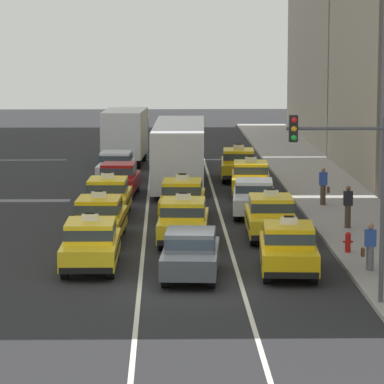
% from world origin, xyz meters
% --- Properties ---
extents(ground_plane, '(160.00, 160.00, 0.00)m').
position_xyz_m(ground_plane, '(0.00, 0.00, 0.00)').
color(ground_plane, '#232326').
extents(lane_stripe_left_center, '(0.14, 80.00, 0.01)m').
position_xyz_m(lane_stripe_left_center, '(-1.60, 20.00, 0.00)').
color(lane_stripe_left_center, silver).
rests_on(lane_stripe_left_center, ground).
extents(lane_stripe_center_right, '(0.14, 80.00, 0.01)m').
position_xyz_m(lane_stripe_center_right, '(1.60, 20.00, 0.00)').
color(lane_stripe_center_right, silver).
rests_on(lane_stripe_center_right, ground).
extents(sidewalk_curb, '(4.00, 90.00, 0.15)m').
position_xyz_m(sidewalk_curb, '(7.20, 15.00, 0.07)').
color(sidewalk_curb, '#9E9993').
rests_on(sidewalk_curb, ground).
extents(taxi_left_nearest, '(1.86, 4.58, 1.96)m').
position_xyz_m(taxi_left_nearest, '(-3.29, 2.85, 0.88)').
color(taxi_left_nearest, black).
rests_on(taxi_left_nearest, ground).
extents(taxi_left_second, '(2.00, 4.63, 1.96)m').
position_xyz_m(taxi_left_second, '(-3.30, 8.11, 0.88)').
color(taxi_left_second, black).
rests_on(taxi_left_second, ground).
extents(taxi_left_third, '(1.97, 4.62, 1.96)m').
position_xyz_m(taxi_left_third, '(-3.25, 13.75, 0.88)').
color(taxi_left_third, black).
rests_on(taxi_left_third, ground).
extents(sedan_left_fourth, '(2.05, 4.41, 1.58)m').
position_xyz_m(sedan_left_fourth, '(-3.03, 20.00, 0.85)').
color(sedan_left_fourth, black).
rests_on(sedan_left_fourth, ground).
extents(sedan_left_fifth, '(2.02, 4.40, 1.58)m').
position_xyz_m(sedan_left_fifth, '(-3.37, 25.29, 0.85)').
color(sedan_left_fifth, black).
rests_on(sedan_left_fifth, ground).
extents(box_truck_left_sixth, '(2.66, 7.09, 3.27)m').
position_xyz_m(box_truck_left_sixth, '(-3.10, 33.18, 1.78)').
color(box_truck_left_sixth, black).
rests_on(box_truck_left_sixth, ground).
extents(sedan_center_nearest, '(2.06, 4.41, 1.58)m').
position_xyz_m(sedan_center_nearest, '(0.02, 1.41, 0.85)').
color(sedan_center_nearest, black).
rests_on(sedan_center_nearest, ground).
extents(taxi_center_second, '(2.05, 4.65, 1.96)m').
position_xyz_m(taxi_center_second, '(-0.11, 7.50, 0.88)').
color(taxi_center_second, black).
rests_on(taxi_center_second, ground).
extents(taxi_center_third, '(2.07, 4.66, 1.96)m').
position_xyz_m(taxi_center_third, '(-0.06, 13.08, 0.88)').
color(taxi_center_third, black).
rests_on(taxi_center_third, ground).
extents(bus_center_fourth, '(2.88, 11.28, 3.22)m').
position_xyz_m(bus_center_fourth, '(-0.07, 22.93, 1.82)').
color(bus_center_fourth, black).
rests_on(bus_center_fourth, ground).
extents(taxi_center_fifth, '(2.08, 4.66, 1.96)m').
position_xyz_m(taxi_center_fifth, '(0.04, 31.55, 0.88)').
color(taxi_center_fifth, black).
rests_on(taxi_center_fifth, ground).
extents(taxi_right_nearest, '(2.07, 4.66, 1.96)m').
position_xyz_m(taxi_right_nearest, '(3.25, 2.01, 0.88)').
color(taxi_right_nearest, black).
rests_on(taxi_right_nearest, ground).
extents(taxi_right_second, '(1.93, 4.60, 1.96)m').
position_xyz_m(taxi_right_second, '(3.26, 8.40, 0.88)').
color(taxi_right_second, black).
rests_on(taxi_right_second, ground).
extents(sedan_right_third, '(2.06, 4.41, 1.58)m').
position_xyz_m(sedan_right_third, '(3.03, 13.75, 0.85)').
color(sedan_right_third, black).
rests_on(sedan_right_third, ground).
extents(taxi_right_fourth, '(2.08, 4.66, 1.96)m').
position_xyz_m(taxi_right_fourth, '(3.34, 19.78, 0.88)').
color(taxi_right_fourth, black).
rests_on(taxi_right_fourth, ground).
extents(taxi_right_fifth, '(2.03, 4.64, 1.96)m').
position_xyz_m(taxi_right_fifth, '(3.12, 25.58, 0.88)').
color(taxi_right_fifth, black).
rests_on(taxi_right_fifth, ground).
extents(pedestrian_near_crosswalk, '(0.47, 0.24, 1.69)m').
position_xyz_m(pedestrian_near_crosswalk, '(6.32, 15.87, 1.00)').
color(pedestrian_near_crosswalk, '#473828').
rests_on(pedestrian_near_crosswalk, sidewalk_curb).
extents(pedestrian_mid_block, '(0.47, 0.24, 1.57)m').
position_xyz_m(pedestrian_mid_block, '(5.90, 1.78, 0.93)').
color(pedestrian_mid_block, slate).
rests_on(pedestrian_mid_block, sidewalk_curb).
extents(pedestrian_by_storefront, '(0.36, 0.24, 1.69)m').
position_xyz_m(pedestrian_by_storefront, '(6.47, 9.86, 1.01)').
color(pedestrian_by_storefront, '#473828').
rests_on(pedestrian_by_storefront, sidewalk_curb).
extents(fire_hydrant, '(0.36, 0.22, 0.73)m').
position_xyz_m(fire_hydrant, '(5.68, 4.86, 0.55)').
color(fire_hydrant, red).
rests_on(fire_hydrant, sidewalk_curb).
extents(traffic_light_pole, '(2.87, 0.33, 5.58)m').
position_xyz_m(traffic_light_pole, '(4.49, -2.62, 3.82)').
color(traffic_light_pole, '#47474C').
rests_on(traffic_light_pole, ground).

